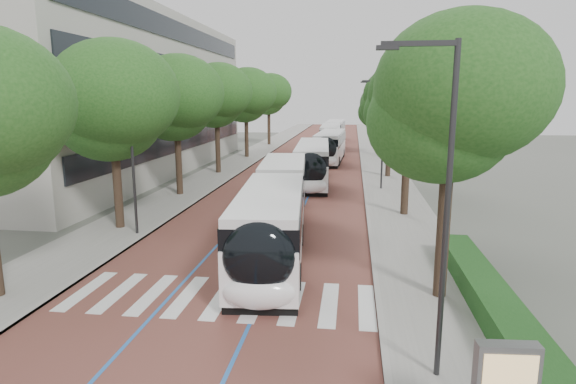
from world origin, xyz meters
name	(u,v)px	position (x,y,z in m)	size (l,w,h in m)	color
ground	(207,310)	(0.00, 0.00, 0.00)	(160.00, 160.00, 0.00)	#51544C
road	(311,159)	(0.00, 40.00, 0.01)	(11.00, 140.00, 0.02)	brown
sidewalk_left	(247,157)	(-7.50, 40.00, 0.06)	(4.00, 140.00, 0.12)	gray
sidewalk_right	(378,159)	(7.50, 40.00, 0.06)	(4.00, 140.00, 0.12)	gray
kerb_left	(263,157)	(-5.60, 40.00, 0.06)	(0.20, 140.00, 0.14)	gray
kerb_right	(361,159)	(5.60, 40.00, 0.06)	(0.20, 140.00, 0.14)	gray
zebra_crossing	(221,298)	(0.20, 1.00, 0.03)	(10.55, 3.60, 0.01)	silver
lane_line_left	(297,158)	(-1.60, 40.00, 0.02)	(0.12, 126.00, 0.01)	#2460B4
lane_line_right	(326,159)	(1.60, 40.00, 0.02)	(0.12, 126.00, 0.01)	#2460B4
office_building	(90,96)	(-19.47, 28.00, 7.00)	(18.11, 40.00, 14.00)	#9F9C94
hedge	(499,312)	(9.10, 0.00, 0.52)	(1.20, 14.00, 0.80)	#184317
streetlight_near	(440,188)	(6.62, -3.00, 4.82)	(1.82, 0.20, 8.00)	#28292B
streetlight_far	(381,126)	(6.62, 22.00, 4.82)	(1.82, 0.20, 8.00)	#28292B
lamp_post_left	(132,154)	(-6.10, 8.00, 4.12)	(0.14, 0.14, 8.00)	#28292B
trees_left	(208,100)	(-7.50, 25.49, 6.61)	(6.45, 60.98, 9.65)	black
trees_right	(398,106)	(7.70, 21.27, 6.27)	(5.62, 47.50, 8.96)	black
lead_bus	(277,208)	(1.06, 8.10, 1.63)	(4.10, 18.54, 3.20)	black
bus_queued_0	(313,164)	(1.45, 23.91, 1.62)	(3.18, 12.51, 3.20)	white
bus_queued_1	(330,147)	(2.20, 37.52, 1.62)	(3.03, 12.49, 3.20)	white
bus_queued_2	(331,137)	(1.65, 50.37, 1.62)	(2.80, 12.45, 3.20)	white
bus_queued_3	(335,131)	(1.77, 62.47, 1.62)	(2.94, 12.47, 3.20)	white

